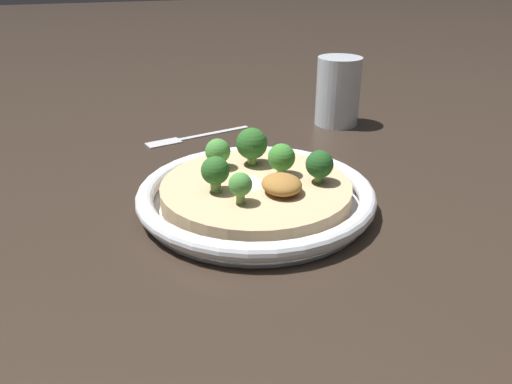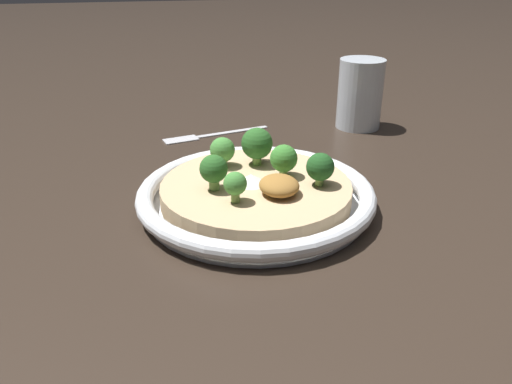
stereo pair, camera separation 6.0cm
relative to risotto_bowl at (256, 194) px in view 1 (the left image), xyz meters
name	(u,v)px [view 1 (the left image)]	position (x,y,z in m)	size (l,w,h in m)	color
ground_plane	(256,207)	(0.00, 0.00, -0.02)	(6.00, 6.00, 0.00)	#2D231C
risotto_bowl	(256,194)	(0.00, 0.00, 0.00)	(0.29, 0.29, 0.03)	silver
cheese_sprinkle	(250,178)	(0.00, 0.01, 0.02)	(0.04, 0.04, 0.01)	white
crispy_onion_garnish	(282,184)	(-0.03, -0.02, 0.03)	(0.05, 0.05, 0.02)	olive
broccoli_left	(240,185)	(-0.04, 0.03, 0.04)	(0.03, 0.03, 0.04)	#759E4C
broccoli_back_left	(215,172)	(-0.01, 0.05, 0.04)	(0.03, 0.03, 0.04)	#668E47
broccoli_front_right	(252,144)	(0.06, -0.01, 0.04)	(0.04, 0.04, 0.05)	#759E4C
broccoli_right	(218,152)	(0.06, 0.03, 0.04)	(0.03, 0.03, 0.04)	#759E4C
broccoli_front_left	(319,165)	(-0.02, -0.07, 0.04)	(0.03, 0.03, 0.04)	#759E4C
broccoli_front	(282,158)	(0.01, -0.04, 0.04)	(0.03, 0.03, 0.04)	#759E4C
drinking_glass	(338,91)	(0.26, -0.25, 0.04)	(0.08, 0.08, 0.12)	silver
fork_utensil	(188,138)	(0.27, 0.02, -0.01)	(0.06, 0.19, 0.00)	#B7B7BC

